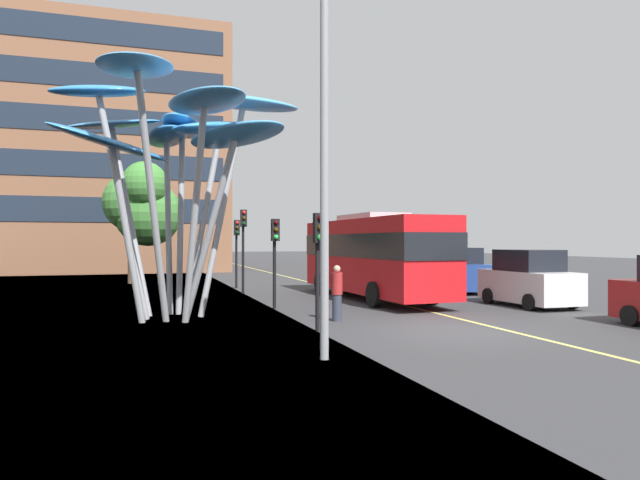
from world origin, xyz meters
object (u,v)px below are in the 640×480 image
at_px(traffic_light_kerb_far, 275,243).
at_px(car_parked_far, 454,271).
at_px(leaf_sculpture, 178,131).
at_px(pedestrian, 337,293).
at_px(car_parked_mid, 529,280).
at_px(street_lamp, 341,106).
at_px(red_bus, 372,253).
at_px(car_side_street, 380,264).
at_px(traffic_light_island_mid, 243,233).
at_px(traffic_light_kerb_near, 319,245).
at_px(traffic_light_opposite, 237,239).

xyz_separation_m(traffic_light_kerb_far, car_parked_far, (9.88, 4.17, -1.37)).
relative_size(leaf_sculpture, pedestrian, 5.14).
height_order(car_parked_far, pedestrian, car_parked_far).
xyz_separation_m(car_parked_mid, street_lamp, (-9.94, -6.75, 4.30)).
height_order(leaf_sculpture, car_parked_mid, leaf_sculpture).
relative_size(red_bus, car_side_street, 2.72).
relative_size(traffic_light_kerb_far, pedestrian, 1.90).
relative_size(car_parked_far, car_side_street, 1.15).
xyz_separation_m(traffic_light_island_mid, car_parked_far, (9.96, -2.01, -1.83)).
xyz_separation_m(car_side_street, street_lamp, (-9.83, -20.38, 4.24)).
distance_m(leaf_sculpture, pedestrian, 7.14).
height_order(car_side_street, pedestrian, car_side_street).
distance_m(traffic_light_island_mid, street_lamp, 15.15).
bearing_deg(street_lamp, traffic_light_kerb_far, 86.05).
bearing_deg(car_parked_mid, leaf_sculpture, 178.17).
xyz_separation_m(car_parked_mid, pedestrian, (-8.22, -1.55, -0.13)).
bearing_deg(traffic_light_island_mid, traffic_light_kerb_near, -89.75).
bearing_deg(pedestrian, leaf_sculpture, 157.02).
xyz_separation_m(traffic_light_kerb_near, car_parked_mid, (9.37, 3.34, -1.34)).
bearing_deg(car_side_street, red_bus, -115.61).
height_order(car_parked_far, street_lamp, street_lamp).
height_order(car_parked_mid, street_lamp, street_lamp).
bearing_deg(traffic_light_island_mid, street_lamp, -92.01).
bearing_deg(pedestrian, traffic_light_kerb_near, -122.78).
xyz_separation_m(red_bus, traffic_light_island_mid, (-4.81, 3.95, 0.87)).
height_order(traffic_light_kerb_near, car_parked_mid, traffic_light_kerb_near).
bearing_deg(traffic_light_opposite, red_bus, -57.26).
height_order(traffic_light_island_mid, car_parked_mid, traffic_light_island_mid).
distance_m(traffic_light_opposite, street_lamp, 18.38).
bearing_deg(traffic_light_kerb_near, traffic_light_island_mid, 90.25).
distance_m(traffic_light_kerb_far, traffic_light_opposite, 9.40).
relative_size(car_parked_mid, car_side_street, 1.03).
bearing_deg(car_side_street, car_parked_far, -84.99).
relative_size(red_bus, traffic_light_kerb_near, 3.26).
height_order(leaf_sculpture, pedestrian, leaf_sculpture).
bearing_deg(car_side_street, traffic_light_opposite, -166.34).
bearing_deg(leaf_sculpture, traffic_light_kerb_near, -47.21).
xyz_separation_m(leaf_sculpture, traffic_light_kerb_near, (3.47, -3.75, -3.60)).
relative_size(traffic_light_kerb_far, street_lamp, 0.39).
bearing_deg(car_parked_far, red_bus, -159.38).
height_order(traffic_light_kerb_far, pedestrian, traffic_light_kerb_far).
relative_size(leaf_sculpture, traffic_light_opposite, 2.47).
bearing_deg(traffic_light_kerb_far, street_lamp, -93.95).
bearing_deg(leaf_sculpture, traffic_light_island_mid, 66.26).
xyz_separation_m(red_bus, traffic_light_opposite, (-4.61, 7.17, 0.62)).
height_order(traffic_light_kerb_near, traffic_light_opposite, traffic_light_opposite).
relative_size(traffic_light_island_mid, car_parked_far, 0.89).
xyz_separation_m(car_parked_far, car_side_street, (-0.65, 7.44, 0.05)).
distance_m(car_parked_far, pedestrian, 11.68).
distance_m(traffic_light_opposite, car_parked_mid, 14.75).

